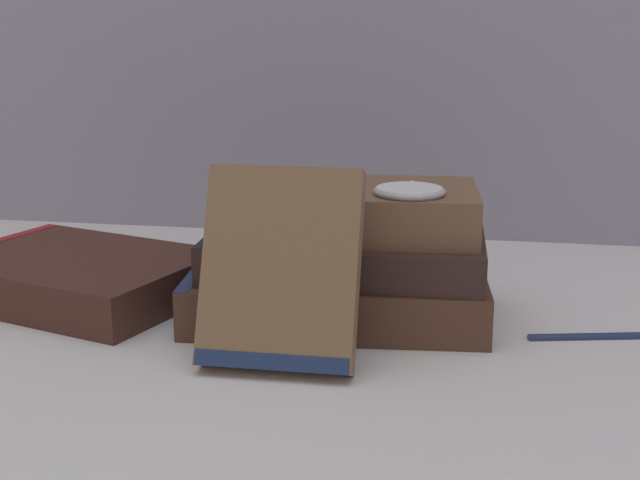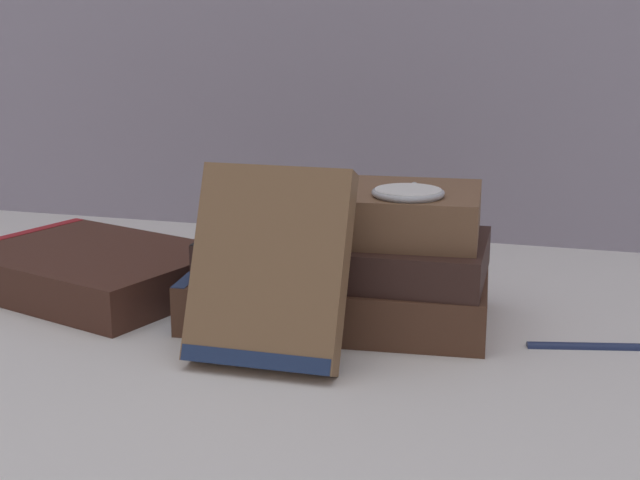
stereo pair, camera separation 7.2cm
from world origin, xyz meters
TOP-DOWN VIEW (x-y plane):
  - ground_plane at (0.00, 0.00)m, footprint 3.00×3.00m
  - book_flat_bottom at (0.05, 0.04)m, footprint 0.26×0.16m
  - book_flat_middle at (0.06, 0.04)m, footprint 0.24×0.14m
  - book_flat_top at (0.06, 0.05)m, footprint 0.22×0.14m
  - book_side_left at (-0.20, 0.06)m, footprint 0.27×0.23m
  - book_leaning_front at (0.03, -0.07)m, footprint 0.12×0.08m
  - pocket_watch at (0.12, 0.02)m, footprint 0.06×0.06m
  - fountain_pen at (0.28, 0.03)m, footprint 0.12×0.04m

SIDE VIEW (x-z plane):
  - ground_plane at x=0.00m, z-range 0.00..0.00m
  - fountain_pen at x=0.28m, z-range 0.00..0.01m
  - book_side_left at x=-0.20m, z-range 0.00..0.04m
  - book_flat_bottom at x=0.05m, z-range 0.00..0.04m
  - book_flat_middle at x=0.06m, z-range 0.04..0.07m
  - book_leaning_front at x=0.03m, z-range 0.00..0.14m
  - book_flat_top at x=0.06m, z-range 0.07..0.11m
  - pocket_watch at x=0.12m, z-range 0.11..0.12m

